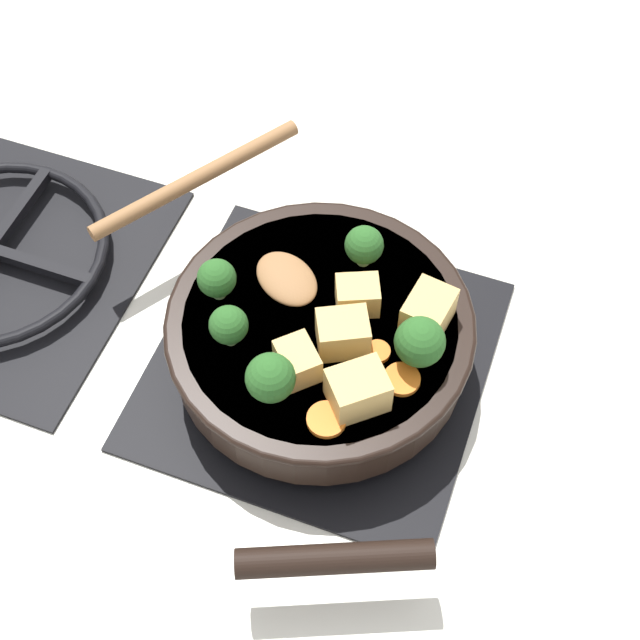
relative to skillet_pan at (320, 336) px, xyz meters
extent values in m
plane|color=silver|center=(0.00, 0.00, -0.06)|extent=(2.40, 2.40, 0.00)
cube|color=black|center=(0.00, 0.00, -0.05)|extent=(0.31, 0.31, 0.01)
torus|color=black|center=(0.00, 0.00, -0.04)|extent=(0.24, 0.24, 0.01)
cube|color=black|center=(0.00, 0.00, -0.04)|extent=(0.01, 0.23, 0.01)
cube|color=black|center=(0.00, 0.00, -0.04)|extent=(0.23, 0.01, 0.01)
cylinder|color=black|center=(0.00, 0.00, 0.00)|extent=(0.27, 0.27, 0.05)
cylinder|color=#5B3316|center=(0.00, 0.00, 0.00)|extent=(0.25, 0.25, 0.04)
torus|color=black|center=(0.00, 0.00, 0.02)|extent=(0.28, 0.28, 0.01)
cylinder|color=black|center=(-0.19, -0.08, 0.01)|extent=(0.08, 0.15, 0.02)
ellipsoid|color=olive|center=(0.03, 0.04, 0.03)|extent=(0.08, 0.08, 0.01)
cylinder|color=olive|center=(0.11, 0.17, 0.03)|extent=(0.21, 0.14, 0.02)
cube|color=tan|center=(-0.06, -0.06, 0.04)|extent=(0.06, 0.06, 0.04)
cube|color=tan|center=(-0.01, -0.03, 0.04)|extent=(0.05, 0.06, 0.04)
cube|color=tan|center=(0.03, -0.02, 0.04)|extent=(0.04, 0.05, 0.03)
cube|color=tan|center=(-0.05, 0.00, 0.04)|extent=(0.05, 0.05, 0.03)
cube|color=tan|center=(0.03, -0.09, 0.04)|extent=(0.05, 0.04, 0.04)
cylinder|color=#709956|center=(0.08, -0.01, 0.03)|extent=(0.01, 0.01, 0.01)
sphere|color=#285B23|center=(0.08, -0.01, 0.05)|extent=(0.04, 0.04, 0.04)
cylinder|color=#709956|center=(-0.08, 0.01, 0.03)|extent=(0.01, 0.01, 0.01)
sphere|color=#285B23|center=(-0.08, 0.01, 0.05)|extent=(0.04, 0.04, 0.04)
cylinder|color=#709956|center=(-0.01, -0.09, 0.03)|extent=(0.01, 0.01, 0.01)
sphere|color=#285B23|center=(-0.01, -0.09, 0.05)|extent=(0.04, 0.04, 0.04)
cylinder|color=#709956|center=(-0.04, 0.07, 0.03)|extent=(0.01, 0.01, 0.01)
sphere|color=#285B23|center=(-0.04, 0.07, 0.05)|extent=(0.03, 0.03, 0.03)
cylinder|color=#709956|center=(0.00, 0.10, 0.03)|extent=(0.01, 0.01, 0.01)
sphere|color=#285B23|center=(0.00, 0.10, 0.05)|extent=(0.04, 0.04, 0.04)
cylinder|color=orange|center=(-0.01, -0.06, 0.02)|extent=(0.02, 0.02, 0.01)
cylinder|color=orange|center=(-0.03, -0.09, 0.02)|extent=(0.03, 0.03, 0.01)
cylinder|color=orange|center=(-0.09, -0.04, 0.02)|extent=(0.03, 0.03, 0.01)
camera|label=1|loc=(-0.41, -0.15, 0.69)|focal=50.00mm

